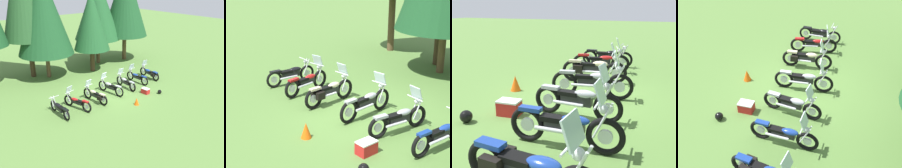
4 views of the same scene
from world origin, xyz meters
TOP-DOWN VIEW (x-y plane):
  - ground_plane at (0.00, 0.00)m, footprint 80.00×80.00m
  - motorcycle_0 at (-4.21, -0.42)m, footprint 0.66×2.21m
  - motorcycle_1 at (-2.99, -0.37)m, footprint 0.90×2.19m
  - motorcycle_2 at (-1.54, -0.29)m, footprint 0.75×2.23m
  - motorcycle_3 at (0.05, 0.15)m, footprint 0.65×2.33m
  - motorcycle_4 at (1.54, 0.21)m, footprint 0.66×2.22m
  - motorcycle_5 at (2.93, 0.47)m, footprint 0.70×2.25m
  - picnic_cooler at (1.99, -1.39)m, footprint 0.43×0.58m
  - traffic_cone at (0.28, -2.28)m, footprint 0.32×0.32m
  - dropped_helmet at (2.73, -2.06)m, footprint 0.29×0.29m

SIDE VIEW (x-z plane):
  - ground_plane at x=0.00m, z-range 0.00..0.00m
  - dropped_helmet at x=2.73m, z-range 0.00..0.29m
  - picnic_cooler at x=1.99m, z-range 0.00..0.38m
  - traffic_cone at x=0.28m, z-range 0.00..0.48m
  - motorcycle_0 at x=-4.21m, z-range -0.05..0.94m
  - motorcycle_5 at x=2.93m, z-range -0.23..1.14m
  - motorcycle_1 at x=-2.99m, z-range -0.23..1.15m
  - motorcycle_4 at x=1.54m, z-range -0.22..1.14m
  - motorcycle_2 at x=-1.54m, z-range -0.21..1.17m
  - motorcycle_3 at x=0.05m, z-range -0.21..1.18m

